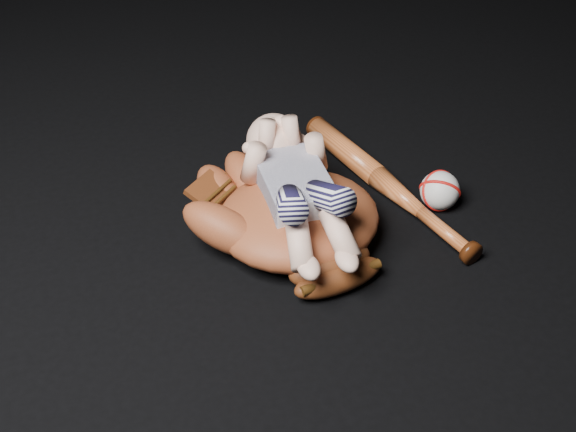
{
  "coord_description": "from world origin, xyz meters",
  "views": [
    {
      "loc": [
        -0.46,
        -0.97,
        0.84
      ],
      "look_at": [
        -0.12,
        -0.05,
        0.07
      ],
      "focal_mm": 45.0,
      "sensor_mm": 36.0,
      "label": 1
    }
  ],
  "objects_px": {
    "baseball_glove": "(298,212)",
    "baseball": "(440,191)",
    "newborn_baby": "(300,186)",
    "baseball_bat": "(386,184)"
  },
  "relations": [
    {
      "from": "baseball_glove",
      "to": "baseball",
      "type": "relative_size",
      "value": 5.53
    },
    {
      "from": "baseball_glove",
      "to": "newborn_baby",
      "type": "height_order",
      "value": "newborn_baby"
    },
    {
      "from": "baseball_glove",
      "to": "baseball_bat",
      "type": "bearing_deg",
      "value": 11.72
    },
    {
      "from": "baseball_glove",
      "to": "newborn_baby",
      "type": "relative_size",
      "value": 1.06
    },
    {
      "from": "baseball_bat",
      "to": "baseball",
      "type": "xyz_separation_m",
      "value": [
        0.07,
        -0.07,
        0.01
      ]
    },
    {
      "from": "newborn_baby",
      "to": "baseball_bat",
      "type": "xyz_separation_m",
      "value": [
        0.22,
        0.08,
        -0.1
      ]
    },
    {
      "from": "baseball_bat",
      "to": "baseball_glove",
      "type": "bearing_deg",
      "value": -161.44
    },
    {
      "from": "baseball_glove",
      "to": "baseball",
      "type": "distance_m",
      "value": 0.29
    },
    {
      "from": "baseball",
      "to": "baseball_glove",
      "type": "bearing_deg",
      "value": 179.76
    },
    {
      "from": "baseball_glove",
      "to": "newborn_baby",
      "type": "bearing_deg",
      "value": -104.77
    }
  ]
}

